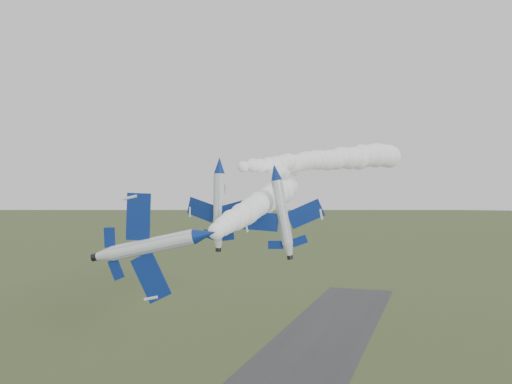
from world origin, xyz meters
TOP-DOWN VIEW (x-y plane):
  - jet_lead at (8.36, -11.41)m, footprint 3.67×12.63m
  - smoke_trail_jet_lead at (2.83, 25.31)m, footprint 15.86×68.05m
  - jet_pair_left at (-2.20, 18.47)m, footprint 11.99×13.93m
  - smoke_trail_jet_pair_left at (8.11, 55.19)m, footprint 25.17×68.21m
  - jet_pair_right at (6.32, 19.28)m, footprint 11.87×14.09m
  - smoke_trail_jet_pair_right at (-1.91, 55.76)m, footprint 20.05×65.92m

SIDE VIEW (x-z plane):
  - jet_lead at x=8.36m, z-range 29.60..39.82m
  - smoke_trail_jet_lead at x=2.83m, z-range 34.47..39.55m
  - jet_pair_right at x=6.32m, z-range 39.48..43.34m
  - jet_pair_left at x=-2.20m, z-range 40.74..44.24m
  - smoke_trail_jet_pair_right at x=-1.91m, z-range 40.45..44.99m
  - smoke_trail_jet_pair_left at x=8.11m, z-range 42.03..47.79m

